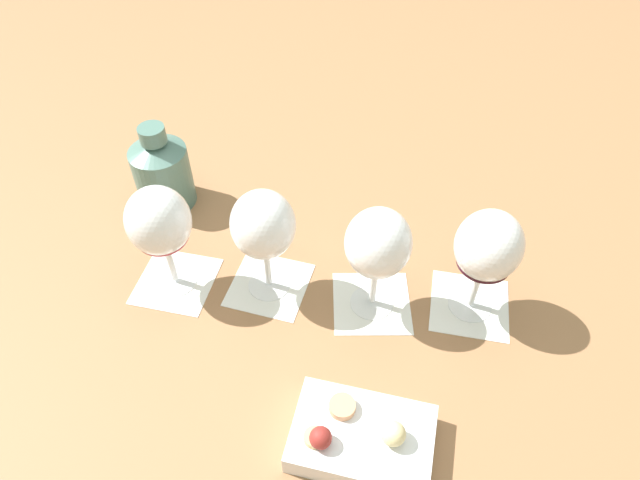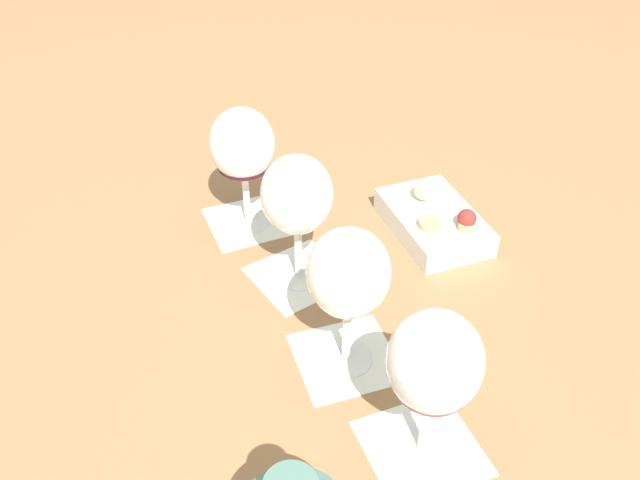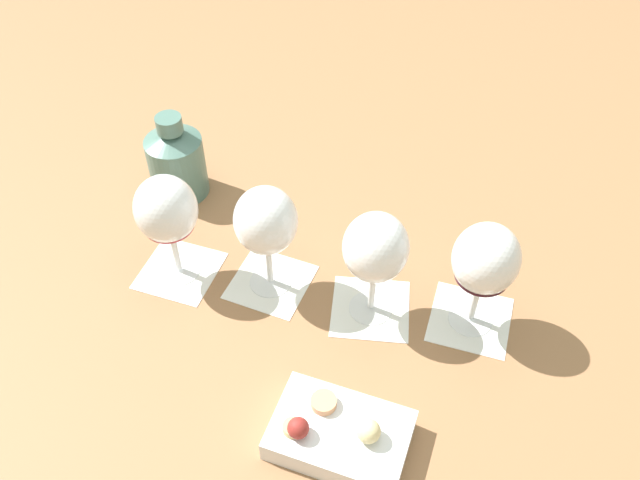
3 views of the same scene
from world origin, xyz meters
The scene contains 10 objects.
ground_plane centered at (0.00, 0.00, 0.00)m, with size 8.00×8.00×0.00m, color #936642.
tasting_card_0 centered at (-0.15, -0.15, 0.00)m, with size 0.16×0.16×0.00m.
tasting_card_1 centered at (-0.06, -0.05, 0.00)m, with size 0.15×0.15×0.00m.
tasting_card_2 centered at (0.06, 0.04, 0.00)m, with size 0.16×0.16×0.00m.
tasting_card_3 centered at (0.15, 0.15, 0.00)m, with size 0.16×0.16×0.00m.
wine_glass_0 centered at (-0.15, -0.15, 0.12)m, with size 0.09×0.09×0.18m.
wine_glass_1 centered at (-0.06, -0.05, 0.12)m, with size 0.09×0.09×0.18m.
wine_glass_2 centered at (0.06, 0.04, 0.12)m, with size 0.09×0.09×0.18m.
wine_glass_3 centered at (0.15, 0.15, 0.12)m, with size 0.09×0.09×0.18m.
snack_dish centered at (0.21, -0.11, 0.02)m, with size 0.20×0.19×0.06m.
Camera 2 is at (-0.57, -0.17, 0.59)m, focal length 38.00 mm.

